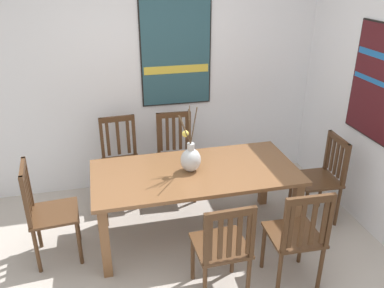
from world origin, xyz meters
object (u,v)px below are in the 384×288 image
at_px(centerpiece_vase, 191,158).
at_px(chair_0, 322,176).
at_px(chair_2, 176,154).
at_px(painting_on_side_wall, 382,85).
at_px(dining_table, 195,180).
at_px(chair_1, 223,247).
at_px(painting_on_back_wall, 176,54).
at_px(chair_3, 121,160).
at_px(chair_4, 297,236).
at_px(chair_5, 47,211).

relative_size(centerpiece_vase, chair_0, 0.76).
xyz_separation_m(centerpiece_vase, chair_2, (0.02, 0.83, -0.36)).
xyz_separation_m(chair_0, painting_on_side_wall, (0.38, -0.15, 0.99)).
relative_size(dining_table, painting_on_side_wall, 1.78).
xyz_separation_m(chair_1, painting_on_side_wall, (1.72, 0.69, 0.99)).
bearing_deg(painting_on_back_wall, centerpiece_vase, -95.54).
bearing_deg(chair_0, dining_table, 179.51).
xyz_separation_m(chair_1, painting_on_back_wall, (0.06, 2.04, 1.09)).
relative_size(chair_3, painting_on_side_wall, 0.89).
relative_size(centerpiece_vase, painting_on_back_wall, 0.60).
relative_size(chair_1, chair_4, 0.97).
relative_size(dining_table, centerpiece_vase, 2.74).
height_order(chair_1, painting_on_side_wall, painting_on_side_wall).
bearing_deg(dining_table, chair_1, -89.11).
bearing_deg(chair_1, chair_5, 148.92).
distance_m(chair_1, painting_on_side_wall, 2.11).
relative_size(chair_2, painting_on_side_wall, 0.90).
bearing_deg(chair_0, chair_2, 148.53).
relative_size(chair_0, chair_4, 0.97).
bearing_deg(chair_2, centerpiece_vase, -91.47).
distance_m(chair_4, painting_on_back_wall, 2.38).
bearing_deg(chair_3, painting_on_side_wall, -23.01).
relative_size(dining_table, chair_5, 1.99).
xyz_separation_m(dining_table, painting_on_side_wall, (1.74, -0.16, 0.86)).
height_order(centerpiece_vase, painting_on_side_wall, painting_on_side_wall).
height_order(centerpiece_vase, chair_5, centerpiece_vase).
distance_m(centerpiece_vase, chair_2, 0.90).
height_order(chair_1, chair_4, chair_4).
height_order(dining_table, chair_4, chair_4).
distance_m(dining_table, painting_on_back_wall, 1.52).
bearing_deg(dining_table, painting_on_back_wall, 86.65).
distance_m(centerpiece_vase, chair_4, 1.16).
relative_size(dining_table, chair_3, 1.99).
bearing_deg(chair_1, chair_3, 111.17).
bearing_deg(centerpiece_vase, painting_on_back_wall, 84.46).
distance_m(chair_5, painting_on_back_wall, 2.16).
bearing_deg(chair_3, chair_1, -68.83).
xyz_separation_m(chair_0, chair_1, (-1.34, -0.83, -0.00)).
distance_m(dining_table, chair_2, 0.84).
height_order(chair_3, chair_5, chair_5).
height_order(dining_table, chair_1, chair_1).
xyz_separation_m(chair_0, chair_2, (-1.38, 0.84, 0.01)).
height_order(chair_0, painting_on_back_wall, painting_on_back_wall).
bearing_deg(chair_3, chair_2, -2.08).
relative_size(centerpiece_vase, chair_4, 0.74).
bearing_deg(chair_4, chair_0, 49.81).
bearing_deg(painting_on_side_wall, chair_5, 177.31).
bearing_deg(chair_2, chair_1, -88.73).
bearing_deg(chair_0, painting_on_back_wall, 136.90).
xyz_separation_m(chair_3, painting_on_back_wall, (0.71, 0.34, 1.08)).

